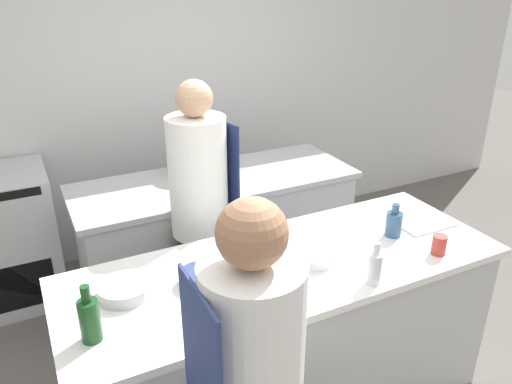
# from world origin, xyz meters

# --- Properties ---
(wall_back) EXTENTS (8.00, 0.06, 2.80)m
(wall_back) POSITION_xyz_m (0.00, 2.13, 1.40)
(wall_back) COLOR silver
(wall_back) RESTS_ON ground_plane
(prep_counter) EXTENTS (2.25, 0.82, 0.92)m
(prep_counter) POSITION_xyz_m (0.00, 0.00, 0.46)
(prep_counter) COLOR #B7BABC
(prep_counter) RESTS_ON ground_plane
(pass_counter) EXTENTS (2.00, 0.74, 0.92)m
(pass_counter) POSITION_xyz_m (0.10, 1.18, 0.46)
(pass_counter) COLOR #B7BABC
(pass_counter) RESTS_ON ground_plane
(chef_at_stove) EXTENTS (0.38, 0.36, 1.73)m
(chef_at_stove) POSITION_xyz_m (-0.19, 0.72, 0.87)
(chef_at_stove) COLOR black
(chef_at_stove) RESTS_ON ground_plane
(bottle_olive_oil) EXTENTS (0.09, 0.09, 0.19)m
(bottle_olive_oil) POSITION_xyz_m (0.66, -0.01, 1.00)
(bottle_olive_oil) COLOR #2D5175
(bottle_olive_oil) RESTS_ON prep_counter
(bottle_vinegar) EXTENTS (0.07, 0.07, 0.22)m
(bottle_vinegar) POSITION_xyz_m (0.27, -0.33, 1.01)
(bottle_vinegar) COLOR silver
(bottle_vinegar) RESTS_ON prep_counter
(bottle_wine) EXTENTS (0.08, 0.08, 0.25)m
(bottle_wine) POSITION_xyz_m (-0.97, -0.14, 1.02)
(bottle_wine) COLOR #19471E
(bottle_wine) RESTS_ON prep_counter
(bottle_cooking_oil) EXTENTS (0.08, 0.08, 0.21)m
(bottle_cooking_oil) POSITION_xyz_m (-0.08, 0.27, 1.00)
(bottle_cooking_oil) COLOR black
(bottle_cooking_oil) RESTS_ON prep_counter
(bowl_mixing_large) EXTENTS (0.18, 0.18, 0.07)m
(bowl_mixing_large) POSITION_xyz_m (-0.46, 0.03, 0.95)
(bowl_mixing_large) COLOR navy
(bowl_mixing_large) RESTS_ON prep_counter
(bowl_prep_small) EXTENTS (0.24, 0.24, 0.06)m
(bowl_prep_small) POSITION_xyz_m (-0.79, 0.09, 0.95)
(bowl_prep_small) COLOR #B7BABC
(bowl_prep_small) RESTS_ON prep_counter
(bowl_ceramic_blue) EXTENTS (0.25, 0.25, 0.08)m
(bowl_ceramic_blue) POSITION_xyz_m (0.13, -0.02, 0.96)
(bowl_ceramic_blue) COLOR white
(bowl_ceramic_blue) RESTS_ON prep_counter
(cup) EXTENTS (0.07, 0.07, 0.10)m
(cup) POSITION_xyz_m (0.74, -0.27, 0.97)
(cup) COLOR #B2382D
(cup) RESTS_ON prep_counter
(cutting_board) EXTENTS (0.33, 0.23, 0.01)m
(cutting_board) POSITION_xyz_m (0.92, 0.02, 0.93)
(cutting_board) COLOR white
(cutting_board) RESTS_ON prep_counter
(stockpot) EXTENTS (0.30, 0.30, 0.19)m
(stockpot) POSITION_xyz_m (-0.02, 1.35, 1.02)
(stockpot) COLOR #B7BABC
(stockpot) RESTS_ON pass_counter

